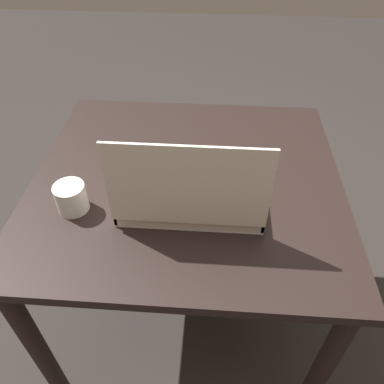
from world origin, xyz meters
The scene contains 4 objects.
ground_plane centered at (0.00, 0.00, 0.00)m, with size 8.00×8.00×0.00m, color #2D2826.
dining_table centered at (0.00, 0.00, 0.64)m, with size 0.96×0.91×0.75m.
donut_box centered at (-0.02, 0.12, 0.80)m, with size 0.40×0.28×0.28m.
coffee_mug centered at (0.31, 0.16, 0.79)m, with size 0.09×0.09×0.08m.
Camera 1 is at (-0.08, 0.89, 1.50)m, focal length 35.00 mm.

